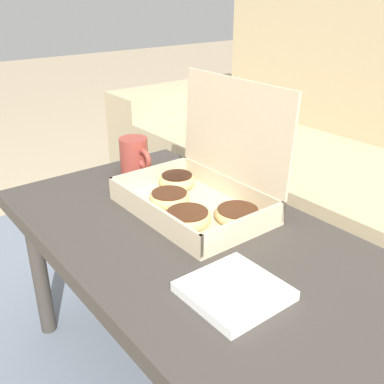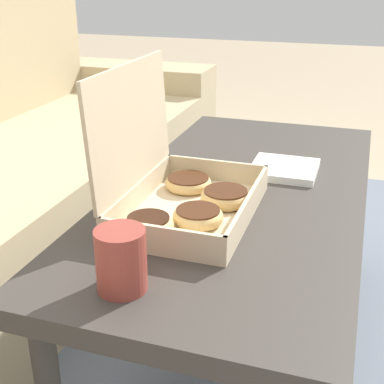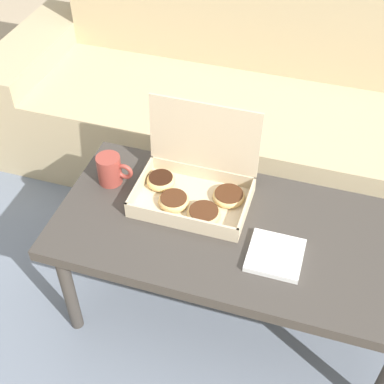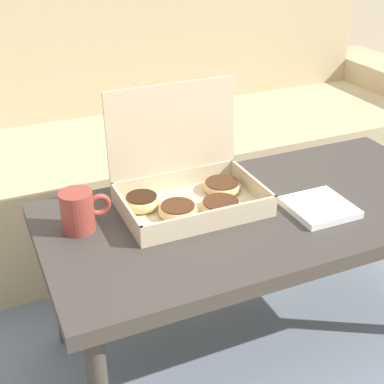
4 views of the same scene
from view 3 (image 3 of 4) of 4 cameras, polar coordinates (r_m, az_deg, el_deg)
ground_plane at (r=2.06m, az=4.70°, el=-11.05°), size 12.00×12.00×0.00m
area_rug at (r=2.24m, az=6.56°, el=-4.94°), size 2.70×1.77×0.01m
couch at (r=2.41m, az=9.73°, el=8.45°), size 2.58×0.77×0.94m
coffee_table at (r=1.69m, az=4.87°, el=-5.04°), size 1.15×0.55×0.46m
pastry_box at (r=1.71m, az=0.24°, el=0.62°), size 0.36×0.26×0.30m
coffee_mug at (r=1.79m, az=-8.70°, el=2.38°), size 0.12×0.08×0.10m
napkin_stack at (r=1.59m, az=8.87°, el=-6.67°), size 0.16×0.16×0.02m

